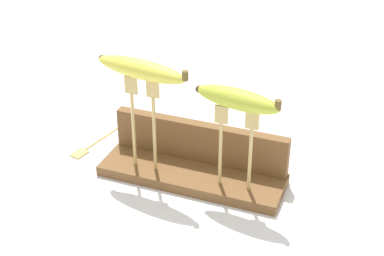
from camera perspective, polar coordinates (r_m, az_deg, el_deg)
ground_plane at (r=1.20m, az=0.00°, el=-5.01°), size 3.00×3.00×0.00m
wooden_board at (r=1.20m, az=0.00°, el=-4.59°), size 0.38×0.12×0.02m
board_backstop at (r=1.21m, az=0.81°, el=-1.32°), size 0.37×0.02×0.08m
fork_stand_left at (r=1.15m, az=-4.78°, el=1.20°), size 0.07×0.01×0.20m
fork_stand_right at (r=1.10m, az=4.29°, el=-1.24°), size 0.09×0.01×0.17m
banana_raised_left at (r=1.10m, az=-5.00°, el=5.73°), size 0.20×0.07×0.04m
banana_raised_right at (r=1.05m, az=4.46°, el=2.83°), size 0.17×0.07×0.04m
fork_fallen_far at (r=1.34m, az=-9.39°, el=-1.35°), size 0.05×0.19×0.01m
wire_coil at (r=1.34m, az=1.32°, el=-0.97°), size 0.07×0.07×0.01m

